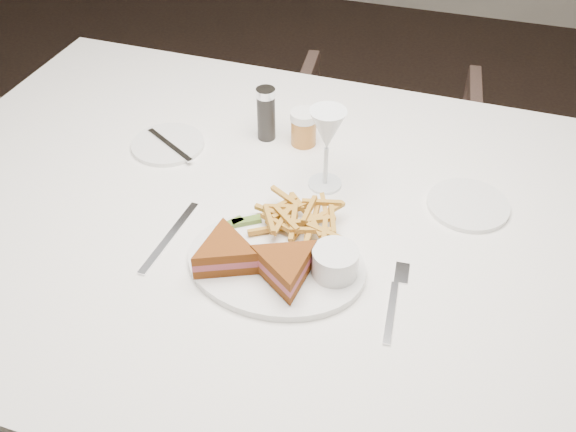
# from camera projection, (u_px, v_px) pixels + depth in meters

# --- Properties ---
(ground) EXTENTS (5.00, 5.00, 0.00)m
(ground) POSITION_uv_depth(u_px,v_px,m) (273.00, 322.00, 2.00)
(ground) COLOR black
(ground) RESTS_ON ground
(table) EXTENTS (1.67, 1.13, 0.75)m
(table) POSITION_uv_depth(u_px,v_px,m) (294.00, 341.00, 1.48)
(table) COLOR white
(table) RESTS_ON ground
(chair_far) EXTENTS (0.64, 0.61, 0.61)m
(chair_far) POSITION_uv_depth(u_px,v_px,m) (379.00, 160.00, 2.13)
(chair_far) COLOR #433129
(chair_far) RESTS_ON ground
(table_setting) EXTENTS (0.81, 0.62, 0.18)m
(table_setting) POSITION_uv_depth(u_px,v_px,m) (289.00, 215.00, 1.18)
(table_setting) COLOR white
(table_setting) RESTS_ON table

